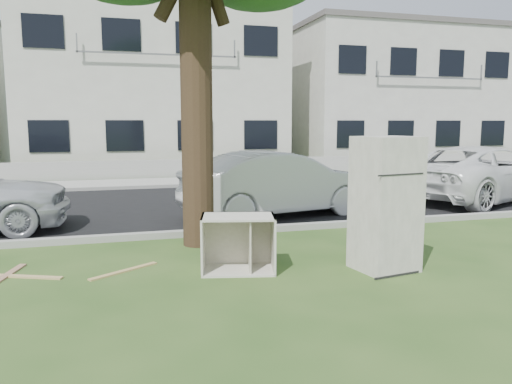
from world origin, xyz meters
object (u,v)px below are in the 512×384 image
object	(u,v)px
fridge	(386,204)
car_right	(482,173)
car_center	(280,183)
cabinet	(238,243)

from	to	relation	value
fridge	car_right	distance (m)	7.75
fridge	car_center	world-z (taller)	fridge
fridge	car_right	size ratio (longest dim) A/B	0.36
cabinet	car_center	bearing A→B (deg)	76.74
car_center	fridge	bearing A→B (deg)	170.23
fridge	cabinet	xyz separation A→B (m)	(-2.05, 0.48, -0.56)
cabinet	car_center	size ratio (longest dim) A/B	0.23
fridge	car_center	xyz separation A→B (m)	(-0.12, 4.43, -0.23)
fridge	cabinet	size ratio (longest dim) A/B	1.86
fridge	car_right	xyz separation A→B (m)	(5.88, 5.05, -0.22)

